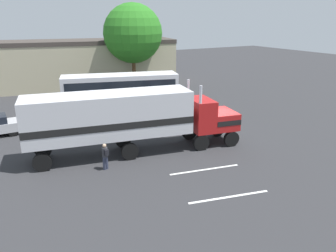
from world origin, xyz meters
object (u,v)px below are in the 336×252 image
(person_bystander, at_px, (105,155))
(semi_truck, at_px, (127,117))
(parked_bus, at_px, (121,88))
(tree_left, at_px, (133,33))

(person_bystander, bearing_deg, semi_truck, 37.71)
(semi_truck, height_order, parked_bus, semi_truck)
(tree_left, bearing_deg, semi_truck, -115.34)
(semi_truck, bearing_deg, person_bystander, -142.29)
(person_bystander, height_order, tree_left, tree_left)
(person_bystander, bearing_deg, parked_bus, 64.08)
(parked_bus, xyz_separation_m, tree_left, (4.82, 7.61, 4.70))
(semi_truck, height_order, tree_left, tree_left)
(person_bystander, xyz_separation_m, parked_bus, (5.95, 12.24, 1.17))
(semi_truck, distance_m, tree_left, 20.56)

